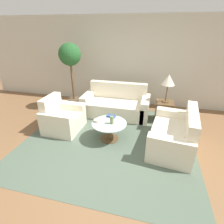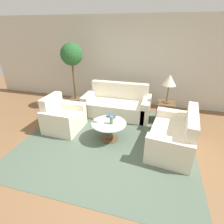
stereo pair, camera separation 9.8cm
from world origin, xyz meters
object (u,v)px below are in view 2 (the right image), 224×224
table_lamp (170,81)px  armchair (62,118)px  sofa_main (117,105)px  book_stack (111,116)px  vase (111,120)px  loveseat (175,137)px  potted_plant (72,62)px  coffee_table (109,129)px  bowl (97,120)px

table_lamp → armchair: bearing=-156.4°
sofa_main → book_stack: 1.02m
vase → table_lamp: bearing=47.1°
vase → loveseat: bearing=2.4°
armchair → potted_plant: 1.70m
loveseat → coffee_table: bearing=-81.2°
armchair → loveseat: size_ratio=0.60×
table_lamp → vase: bearing=-132.9°
sofa_main → vase: (0.19, -1.30, 0.22)m
potted_plant → vase: 2.28m
loveseat → bowl: bearing=-81.2°
bowl → armchair: bearing=171.1°
sofa_main → loveseat: bearing=-39.4°
loveseat → book_stack: loveseat is taller
armchair → coffee_table: 1.23m
coffee_table → book_stack: size_ratio=3.63×
coffee_table → potted_plant: size_ratio=0.40×
loveseat → bowl: loveseat is taller
table_lamp → bowl: (-1.44, -1.20, -0.66)m
sofa_main → bowl: 1.31m
coffee_table → bowl: bowl is taller
sofa_main → bowl: size_ratio=12.44×
bowl → book_stack: bowl is taller
sofa_main → table_lamp: bearing=-4.2°
loveseat → table_lamp: bearing=-162.9°
bowl → table_lamp: bearing=39.6°
armchair → bowl: bearing=-97.4°
armchair → bowl: armchair is taller
armchair → book_stack: armchair is taller
coffee_table → book_stack: book_stack is taller
sofa_main → loveseat: (1.51, -1.24, -0.00)m
loveseat → bowl: size_ratio=10.13×
book_stack → potted_plant: bearing=150.4°
loveseat → sofa_main: bearing=-122.4°
loveseat → potted_plant: bearing=-108.5°
coffee_table → book_stack: bearing=95.4°
coffee_table → potted_plant: bearing=136.5°
coffee_table → vase: vase is taller
sofa_main → coffee_table: size_ratio=2.41×
coffee_table → vase: bearing=-13.0°
sofa_main → armchair: (-1.09, -1.14, -0.00)m
bowl → coffee_table: bearing=1.9°
coffee_table → table_lamp: bearing=45.2°
coffee_table → vase: size_ratio=4.42×
armchair → book_stack: (1.19, 0.14, 0.15)m
loveseat → coffee_table: (-1.38, -0.04, -0.01)m
coffee_table → table_lamp: size_ratio=1.06×
table_lamp → potted_plant: bearing=175.2°
sofa_main → table_lamp: size_ratio=2.56×
coffee_table → potted_plant: potted_plant is taller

